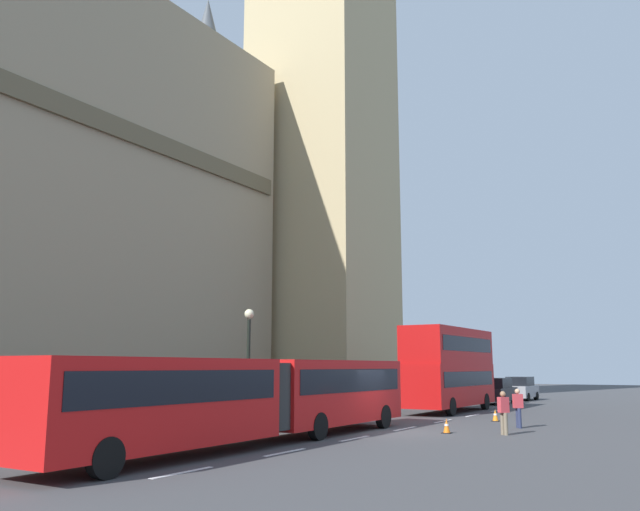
{
  "coord_description": "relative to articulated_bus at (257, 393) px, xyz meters",
  "views": [
    {
      "loc": [
        -24.97,
        -11.88,
        2.65
      ],
      "look_at": [
        3.15,
        5.18,
        8.27
      ],
      "focal_mm": 36.55,
      "sensor_mm": 36.0,
      "label": 1
    }
  ],
  "objects": [
    {
      "name": "ground_plane",
      "position": [
        6.31,
        -1.99,
        -1.75
      ],
      "size": [
        160.0,
        160.0,
        0.0
      ],
      "primitive_type": "plane",
      "color": "#424244"
    },
    {
      "name": "lane_centre_marking",
      "position": [
        8.0,
        -1.99,
        -1.74
      ],
      "size": [
        29.8,
        0.16,
        0.01
      ],
      "color": "silver",
      "rests_on": "ground_plane"
    },
    {
      "name": "articulated_bus",
      "position": [
        0.0,
        0.0,
        0.0
      ],
      "size": [
        18.6,
        2.54,
        2.9
      ],
      "color": "red",
      "rests_on": "ground_plane"
    },
    {
      "name": "double_decker_bus",
      "position": [
        19.19,
        0.0,
        0.96
      ],
      "size": [
        9.56,
        2.54,
        4.9
      ],
      "color": "#B20F0F",
      "rests_on": "ground_plane"
    },
    {
      "name": "sedan_lead",
      "position": [
        28.85,
        0.01,
        -0.83
      ],
      "size": [
        4.4,
        1.86,
        1.85
      ],
      "color": "black",
      "rests_on": "ground_plane"
    },
    {
      "name": "sedan_trailing",
      "position": [
        35.01,
        -0.13,
        -0.83
      ],
      "size": [
        4.4,
        1.86,
        1.85
      ],
      "color": "gray",
      "rests_on": "ground_plane"
    },
    {
      "name": "traffic_cone_west",
      "position": [
        7.08,
        -4.23,
        -1.46
      ],
      "size": [
        0.36,
        0.36,
        0.58
      ],
      "color": "black",
      "rests_on": "ground_plane"
    },
    {
      "name": "traffic_cone_middle",
      "position": [
        13.87,
        -4.22,
        -1.46
      ],
      "size": [
        0.36,
        0.36,
        0.58
      ],
      "color": "black",
      "rests_on": "ground_plane"
    },
    {
      "name": "street_lamp",
      "position": [
        5.33,
        4.51,
        1.31
      ],
      "size": [
        0.44,
        0.44,
        5.27
      ],
      "color": "black",
      "rests_on": "ground_plane"
    },
    {
      "name": "pedestrian_near_cones",
      "position": [
        7.61,
        -6.41,
        -0.83
      ],
      "size": [
        0.46,
        0.43,
        1.69
      ],
      "color": "#726651",
      "rests_on": "ground_plane"
    },
    {
      "name": "pedestrian_by_kerb",
      "position": [
        10.84,
        -6.15,
        -0.83
      ],
      "size": [
        0.43,
        0.46,
        1.69
      ],
      "color": "#262D4C",
      "rests_on": "ground_plane"
    }
  ]
}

